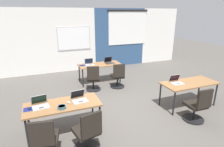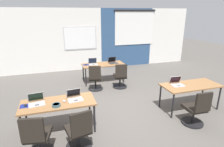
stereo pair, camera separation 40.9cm
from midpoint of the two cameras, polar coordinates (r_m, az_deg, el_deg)
The scene contains 21 objects.
ground_plane at distance 5.43m, azimuth 1.46°, elevation -10.26°, with size 24.00×24.00×0.00m.
back_wall_assembly at distance 8.87m, azimuth -9.02°, elevation 10.36°, with size 10.00×0.27×2.80m.
desk_near_left at distance 4.25m, azimuth -17.63°, elevation -9.70°, with size 1.60×0.70×0.72m.
desk_near_right at distance 5.59m, azimuth 20.81°, elevation -3.20°, with size 1.60×0.70×0.72m.
desk_far_center at distance 7.12m, azimuth -5.47°, elevation 2.40°, with size 1.60×0.70×0.72m.
laptop_near_left_end at distance 4.26m, azimuth -23.87°, elevation -8.72°, with size 0.37×0.35×0.23m.
mousepad_near_left_end at distance 4.26m, azimuth -26.74°, elevation -9.85°, with size 0.22×0.19×0.00m.
mouse_near_left_end at distance 4.26m, azimuth -26.78°, elevation -9.63°, with size 0.07×0.11×0.03m.
chair_near_left_end at distance 3.79m, azimuth -22.94°, elevation -19.15°, with size 0.52×0.57×0.92m.
laptop_near_right_inner at distance 5.38m, azimuth 17.19°, elevation -2.38°, with size 0.35×0.34×0.23m.
chair_near_right_inner at distance 4.97m, azimuth 22.62°, elevation -9.73°, with size 0.52×0.55×0.92m.
laptop_far_right at distance 7.22m, azimuth -2.48°, elevation 3.61°, with size 0.37×0.34×0.23m.
chair_far_right at distance 6.62m, azimuth 0.05°, elevation -1.31°, with size 0.52×0.57×0.92m.
laptop_far_left at distance 7.05m, azimuth -8.64°, elevation 3.07°, with size 0.34×0.29×0.23m.
mousepad_far_left at distance 7.01m, azimuth -10.80°, elevation 2.44°, with size 0.22×0.19×0.00m.
mouse_far_left at distance 7.00m, azimuth -10.80°, elevation 2.59°, with size 0.07×0.11×0.03m.
chair_far_left at distance 6.42m, azimuth -7.64°, elevation -2.09°, with size 0.53×0.59×0.92m.
laptop_near_left_inner at distance 4.26m, azimuth -12.85°, elevation -7.56°, with size 0.37×0.35×0.23m.
mouse_near_left_inner at distance 4.21m, azimuth -15.96°, elevation -8.65°, with size 0.09×0.11×0.03m.
chair_near_left_inner at distance 3.77m, azimuth -10.75°, elevation -18.11°, with size 0.52×0.57×0.92m.
snack_bowl at distance 4.03m, azimuth -18.11°, elevation -9.83°, with size 0.18×0.18×0.06m.
Camera 1 is at (-2.08, -4.32, 2.59)m, focal length 29.66 mm.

